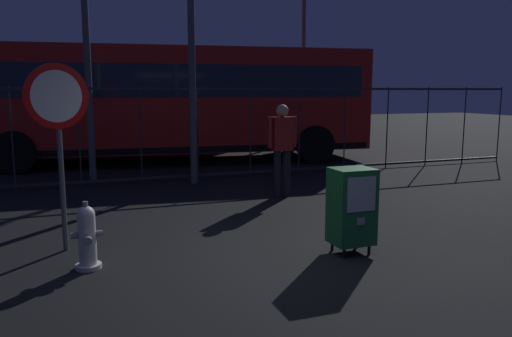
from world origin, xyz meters
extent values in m
plane|color=black|center=(0.00, 0.00, 0.00)|extent=(60.00, 60.00, 0.00)
cylinder|color=silver|center=(-1.86, 0.63, 0.03)|extent=(0.28, 0.28, 0.05)
cylinder|color=silver|center=(-1.86, 0.63, 0.33)|extent=(0.19, 0.19, 0.55)
sphere|color=silver|center=(-1.86, 0.63, 0.60)|extent=(0.19, 0.19, 0.19)
cylinder|color=gray|center=(-1.86, 0.63, 0.72)|extent=(0.06, 0.06, 0.05)
cylinder|color=gray|center=(-1.86, 0.49, 0.35)|extent=(0.09, 0.08, 0.09)
cylinder|color=gray|center=(-1.99, 0.63, 0.38)|extent=(0.07, 0.07, 0.07)
cylinder|color=gray|center=(-1.73, 0.63, 0.38)|extent=(0.07, 0.07, 0.07)
cylinder|color=black|center=(0.92, -0.04, 0.06)|extent=(0.04, 0.04, 0.12)
cylinder|color=black|center=(1.26, -0.04, 0.06)|extent=(0.04, 0.04, 0.12)
cylinder|color=black|center=(0.92, 0.24, 0.06)|extent=(0.04, 0.04, 0.12)
cylinder|color=black|center=(1.26, 0.24, 0.06)|extent=(0.04, 0.04, 0.12)
cube|color=#19602D|center=(1.09, 0.10, 0.57)|extent=(0.48, 0.40, 0.90)
cube|color=#B2B7BF|center=(1.09, -0.11, 0.75)|extent=(0.36, 0.01, 0.40)
cube|color=gray|center=(1.09, -0.11, 0.43)|extent=(0.10, 0.02, 0.08)
cylinder|color=#4C4F54|center=(-2.09, 1.38, 1.10)|extent=(0.06, 0.06, 2.20)
cylinder|color=red|center=(-2.09, 1.36, 1.85)|extent=(0.71, 0.31, 0.76)
cylinder|color=white|center=(-2.09, 1.35, 1.85)|extent=(0.56, 0.23, 0.60)
cylinder|color=black|center=(1.50, 3.33, 0.42)|extent=(0.14, 0.14, 0.85)
cylinder|color=black|center=(1.68, 3.33, 0.42)|extent=(0.14, 0.14, 0.85)
cube|color=maroon|center=(1.59, 3.33, 1.15)|extent=(0.36, 0.20, 0.60)
sphere|color=tan|center=(1.59, 3.33, 1.56)|extent=(0.22, 0.22, 0.22)
cylinder|color=maroon|center=(1.36, 3.33, 1.18)|extent=(0.09, 0.09, 0.55)
cylinder|color=maroon|center=(1.82, 3.33, 1.18)|extent=(0.09, 0.09, 0.55)
cube|color=#2D2D33|center=(0.00, 5.58, 1.95)|extent=(18.00, 0.04, 0.05)
cube|color=#2D2D33|center=(0.00, 5.58, 0.10)|extent=(18.00, 0.04, 0.05)
cylinder|color=#2D2D33|center=(-3.00, 5.58, 1.00)|extent=(0.03, 0.03, 2.00)
cylinder|color=#2D2D33|center=(-1.80, 5.58, 1.00)|extent=(0.03, 0.03, 2.00)
cylinder|color=#2D2D33|center=(-0.60, 5.58, 1.00)|extent=(0.03, 0.03, 2.00)
cylinder|color=#2D2D33|center=(0.60, 5.58, 1.00)|extent=(0.03, 0.03, 2.00)
cylinder|color=#2D2D33|center=(1.80, 5.58, 1.00)|extent=(0.03, 0.03, 2.00)
cylinder|color=#2D2D33|center=(3.00, 5.58, 1.00)|extent=(0.03, 0.03, 2.00)
cylinder|color=#2D2D33|center=(4.20, 5.58, 1.00)|extent=(0.03, 0.03, 2.00)
cylinder|color=#2D2D33|center=(5.40, 5.58, 1.00)|extent=(0.03, 0.03, 2.00)
cylinder|color=#2D2D33|center=(6.60, 5.58, 1.00)|extent=(0.03, 0.03, 2.00)
cylinder|color=#2D2D33|center=(7.80, 5.58, 1.00)|extent=(0.03, 0.03, 2.00)
cylinder|color=#2D2D33|center=(9.00, 5.58, 1.00)|extent=(0.03, 0.03, 2.00)
cube|color=red|center=(0.60, 8.58, 1.67)|extent=(10.72, 3.74, 2.65)
cube|color=#1E2838|center=(0.60, 8.58, 2.15)|extent=(10.10, 3.69, 0.80)
cube|color=black|center=(0.60, 8.58, 0.45)|extent=(10.52, 3.73, 0.16)
cylinder|color=black|center=(4.10, 6.90, 0.50)|extent=(1.03, 0.40, 1.00)
cylinder|color=black|center=(4.40, 9.38, 0.50)|extent=(1.03, 0.40, 1.00)
cylinder|color=black|center=(-3.20, 7.79, 0.50)|extent=(1.03, 0.40, 1.00)
cylinder|color=black|center=(-2.90, 10.27, 0.50)|extent=(1.03, 0.40, 1.00)
cube|color=red|center=(-0.97, 12.34, 1.67)|extent=(10.72, 3.67, 2.65)
cube|color=#1E2838|center=(-0.97, 12.34, 2.15)|extent=(10.09, 3.62, 0.80)
cube|color=black|center=(-0.97, 12.34, 0.45)|extent=(10.51, 3.66, 0.16)
cylinder|color=black|center=(2.82, 11.51, 0.50)|extent=(1.03, 0.39, 1.00)
cylinder|color=black|center=(2.54, 13.99, 0.50)|extent=(1.03, 0.39, 1.00)
cylinder|color=#4C4F54|center=(-1.55, 6.11, 3.26)|extent=(0.14, 0.14, 6.53)
cylinder|color=#4C4F54|center=(0.42, 5.20, 3.62)|extent=(0.14, 0.14, 7.24)
cylinder|color=#4C4F54|center=(6.48, 12.63, 4.07)|extent=(0.14, 0.14, 8.14)
camera|label=1|loc=(-1.99, -4.92, 1.92)|focal=35.31mm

